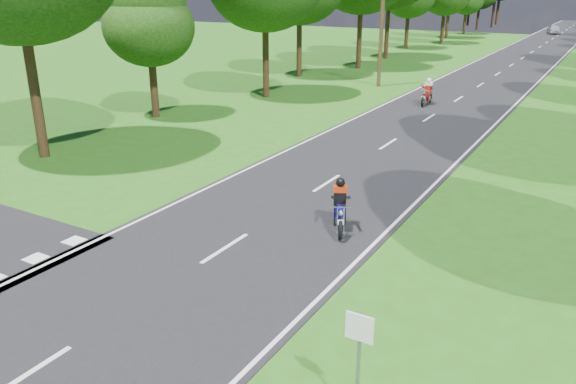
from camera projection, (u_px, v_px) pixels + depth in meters
The scene contains 8 objects.
ground at pixel (174, 281), 13.16m from camera, with size 160.00×160.00×0.00m, color #285413.
main_road at pixel (523, 58), 53.70m from camera, with size 7.00×140.00×0.02m, color black.
road_markings at pixel (518, 60), 52.24m from camera, with size 7.40×140.00×0.01m.
telegraph_pole at pixel (382, 25), 37.29m from camera, with size 1.20×0.26×8.00m.
road_sign at pixel (359, 350), 8.47m from camera, with size 0.45×0.07×2.00m.
rider_near_blue at pixel (340, 205), 15.71m from camera, with size 0.58×1.75×1.46m, color #120E9A, non-canonical shape.
rider_far_red at pixel (427, 92), 32.35m from camera, with size 0.61×1.82×1.52m, color #A1100C, non-canonical shape.
distant_car at pixel (554, 29), 79.81m from camera, with size 1.55×3.86×1.31m, color #B0B2B7.
Camera 1 is at (8.16, -8.70, 6.51)m, focal length 35.00 mm.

